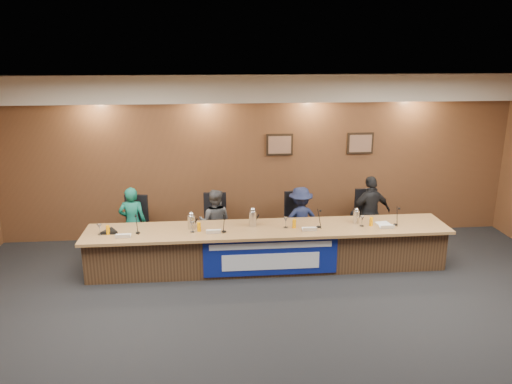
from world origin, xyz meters
The scene contains 40 objects.
floor centered at (0.00, 0.00, 0.00)m, with size 10.00×10.00×0.00m, color black.
ceiling centered at (0.00, 0.00, 3.20)m, with size 10.00×8.00×0.04m, color silver.
wall_back centered at (0.00, 4.00, 1.60)m, with size 10.00×0.04×3.20m, color brown.
soffit centered at (0.00, 3.75, 2.95)m, with size 10.00×0.50×0.50m, color beige.
dais_body centered at (0.00, 2.40, 0.35)m, with size 6.00×0.80×0.70m, color #48301D.
dais_top centered at (0.00, 2.35, 0.72)m, with size 6.10×0.95×0.05m, color olive.
banner centered at (0.00, 1.99, 0.38)m, with size 2.20×0.02×0.65m, color navy.
banner_text_upper centered at (0.00, 1.97, 0.58)m, with size 2.00×0.01×0.10m, color silver.
banner_text_lower centered at (0.00, 1.97, 0.30)m, with size 1.60×0.01×0.28m, color silver.
wall_photo_left centered at (0.40, 3.97, 1.85)m, with size 0.52×0.04×0.42m, color black.
wall_photo_right centered at (2.00, 3.97, 1.85)m, with size 0.52×0.04×0.42m, color black.
panelist_a centered at (-2.36, 3.10, 0.65)m, with size 0.48×0.31×1.31m, color #11604E.
panelist_b centered at (-0.89, 3.10, 0.61)m, with size 0.60×0.46×1.23m, color #444548.
panelist_c centered at (0.68, 3.10, 0.61)m, with size 0.79×0.46×1.23m, color #161D3A.
panelist_d centered at (2.00, 3.10, 0.70)m, with size 0.82×0.34×1.40m, color black.
office_chair_a centered at (-2.36, 3.20, 0.48)m, with size 0.48×0.48×0.08m, color black.
office_chair_b centered at (-0.89, 3.20, 0.48)m, with size 0.48×0.48×0.08m, color black.
office_chair_c centered at (0.68, 3.20, 0.48)m, with size 0.48×0.48×0.08m, color black.
office_chair_d centered at (2.00, 3.20, 0.48)m, with size 0.48×0.48×0.08m, color black.
nameplate_a centered at (-2.36, 2.08, 0.80)m, with size 0.24×0.06×0.09m, color white.
microphone_a centered at (-2.15, 2.28, 0.76)m, with size 0.07×0.07×0.02m, color black.
juice_glass_a centered at (-2.62, 2.28, 0.82)m, with size 0.06×0.06×0.15m, color #F59800.
water_glass_a centered at (-2.75, 2.28, 0.84)m, with size 0.08×0.08×0.18m, color silver.
nameplate_b centered at (-0.92, 2.14, 0.80)m, with size 0.24×0.06×0.09m, color white.
microphone_b centered at (-0.75, 2.22, 0.76)m, with size 0.07×0.07×0.02m, color black.
juice_glass_b centered at (-1.16, 2.29, 0.82)m, with size 0.06×0.06×0.15m, color #F59800.
water_glass_b centered at (-1.26, 2.26, 0.84)m, with size 0.08×0.08×0.18m, color silver.
nameplate_c centered at (0.66, 2.11, 0.80)m, with size 0.24×0.06×0.09m, color white.
microphone_c centered at (0.84, 2.28, 0.76)m, with size 0.07×0.07×0.02m, color black.
juice_glass_c centered at (0.43, 2.30, 0.82)m, with size 0.06×0.06×0.15m, color #F59800.
water_glass_c centered at (0.29, 2.33, 0.84)m, with size 0.08×0.08×0.18m, color silver.
nameplate_d centered at (1.97, 2.10, 0.80)m, with size 0.24×0.06×0.09m, color white.
microphone_d centered at (2.17, 2.28, 0.76)m, with size 0.07×0.07×0.02m, color black.
juice_glass_d centered at (1.75, 2.28, 0.82)m, with size 0.06×0.06×0.15m, color #F59800.
water_glass_d centered at (1.58, 2.28, 0.84)m, with size 0.08×0.08×0.18m, color silver.
carafe_left centered at (-1.28, 2.43, 0.86)m, with size 0.13×0.13×0.23m, color silver.
carafe_mid centered at (-0.25, 2.46, 0.88)m, with size 0.13×0.13×0.26m, color silver.
carafe_right centered at (1.53, 2.43, 0.86)m, with size 0.11×0.11×0.22m, color silver.
speakerphone centered at (-2.60, 2.35, 0.78)m, with size 0.32×0.32×0.05m, color black.
paper_stack centered at (2.00, 2.33, 0.75)m, with size 0.22×0.30×0.01m, color white.
Camera 1 is at (-0.93, -5.47, 3.67)m, focal length 35.00 mm.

